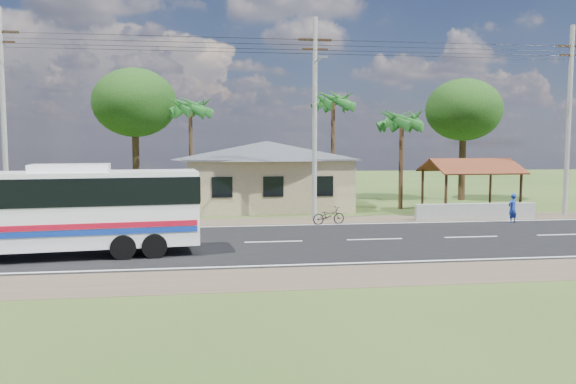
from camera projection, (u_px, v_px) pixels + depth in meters
name	position (u px, v px, depth m)	size (l,w,h in m)	color
ground	(274.00, 242.00, 24.17)	(120.00, 120.00, 0.00)	#2A4619
road	(274.00, 242.00, 24.17)	(120.00, 16.00, 0.03)	black
house	(267.00, 168.00, 36.90)	(12.40, 10.00, 5.00)	tan
waiting_shed	(470.00, 168.00, 34.10)	(5.20, 4.48, 3.35)	#382614
concrete_barrier	(476.00, 211.00, 31.30)	(7.00, 0.30, 0.90)	#9E9E99
utility_poles	(309.00, 115.00, 30.43)	(32.80, 2.22, 11.00)	#9E9E99
palm_near	(402.00, 120.00, 35.83)	(2.80, 2.80, 6.70)	#47301E
palm_mid	(333.00, 102.00, 39.66)	(2.80, 2.80, 8.20)	#47301E
palm_far	(190.00, 108.00, 38.83)	(2.80, 2.80, 7.70)	#47301E
tree_behind_house	(135.00, 103.00, 40.22)	(6.00, 6.00, 9.61)	#47301E
tree_behind_shed	(464.00, 110.00, 41.56)	(5.60, 5.60, 9.02)	#47301E
coach_bus	(45.00, 205.00, 20.70)	(11.39, 3.59, 3.48)	white
motorcycle	(329.00, 216.00, 29.38)	(0.62, 1.78, 0.93)	black
person	(513.00, 208.00, 29.93)	(0.58, 0.38, 1.59)	navy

